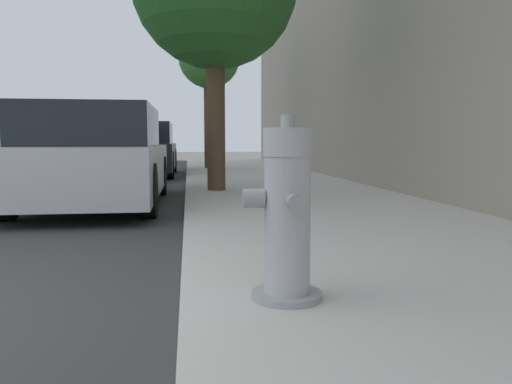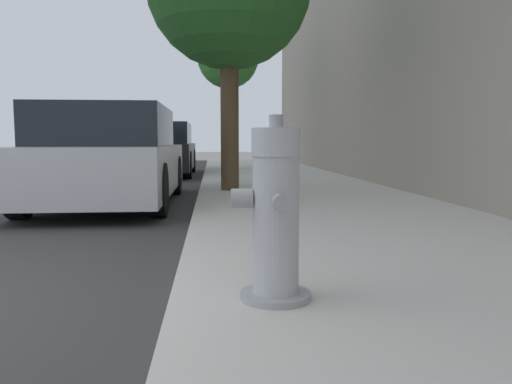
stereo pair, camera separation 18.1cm
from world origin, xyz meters
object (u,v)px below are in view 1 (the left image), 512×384
at_px(parked_car_mid, 140,150).
at_px(street_tree_far, 209,60).
at_px(fire_hydrant, 286,216).
at_px(parked_car_near, 96,158).

xyz_separation_m(parked_car_mid, street_tree_far, (1.91, 1.51, 2.61)).
relative_size(parked_car_mid, street_tree_far, 1.01).
bearing_deg(parked_car_mid, street_tree_far, 38.34).
height_order(fire_hydrant, parked_car_near, parked_car_near).
bearing_deg(street_tree_far, fire_hydrant, -90.71).
distance_m(fire_hydrant, parked_car_near, 5.18).
height_order(parked_car_mid, street_tree_far, street_tree_far).
bearing_deg(parked_car_mid, parked_car_near, -90.37).
height_order(fire_hydrant, parked_car_mid, parked_car_mid).
bearing_deg(parked_car_mid, fire_hydrant, -81.03).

